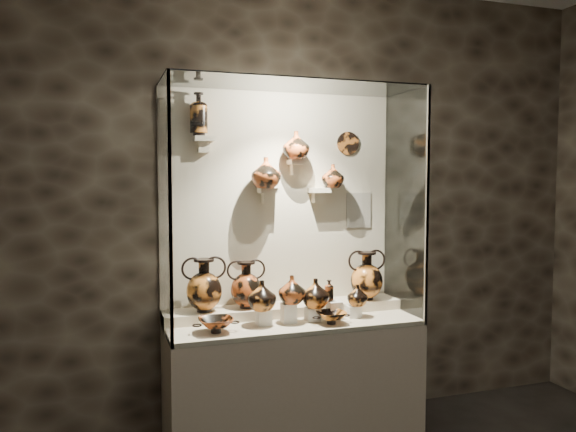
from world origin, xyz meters
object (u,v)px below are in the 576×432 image
at_px(jug_b, 292,290).
at_px(ovoid_vase_c, 333,176).
at_px(jug_e, 357,295).
at_px(amphora_mid, 246,285).
at_px(kylix_left, 216,324).
at_px(ovoid_vase_b, 296,145).
at_px(amphora_left, 204,285).
at_px(jug_a, 262,295).
at_px(lekythos_tall, 199,111).
at_px(amphora_right, 367,275).
at_px(lekythos_small, 329,289).
at_px(jug_c, 315,293).
at_px(kylix_right, 331,316).
at_px(ovoid_vase_a, 266,173).

height_order(jug_b, ovoid_vase_c, ovoid_vase_c).
xyz_separation_m(jug_b, jug_e, (0.48, 0.00, -0.07)).
height_order(amphora_mid, kylix_left, amphora_mid).
bearing_deg(ovoid_vase_b, amphora_left, 170.08).
xyz_separation_m(jug_a, ovoid_vase_b, (0.32, 0.26, 0.99)).
relative_size(jug_b, lekythos_tall, 0.58).
distance_m(amphora_right, jug_b, 0.68).
distance_m(lekythos_small, kylix_left, 0.82).
bearing_deg(jug_c, ovoid_vase_b, 95.81).
height_order(kylix_left, ovoid_vase_b, ovoid_vase_b).
bearing_deg(kylix_left, ovoid_vase_b, 41.74).
relative_size(jug_e, kylix_left, 0.52).
bearing_deg(kylix_right, jug_b, 142.14).
bearing_deg(kylix_right, jug_e, 9.28).
bearing_deg(jug_e, lekythos_small, -174.01).
bearing_deg(jug_a, ovoid_vase_a, 56.22).
distance_m(amphora_right, ovoid_vase_a, 1.06).
relative_size(amphora_left, lekythos_tall, 1.11).
bearing_deg(jug_e, ovoid_vase_a, 170.98).
xyz_separation_m(amphora_right, jug_b, (-0.65, -0.21, -0.02)).
relative_size(amphora_mid, amphora_right, 0.91).
bearing_deg(lekythos_tall, amphora_left, -91.40).
bearing_deg(kylix_left, ovoid_vase_c, 34.79).
bearing_deg(jug_b, amphora_right, 1.60).
bearing_deg(amphora_right, kylix_left, -169.38).
distance_m(amphora_left, kylix_left, 0.34).
height_order(amphora_left, amphora_right, amphora_left).
bearing_deg(jug_b, jug_c, -14.57).
height_order(amphora_mid, jug_b, amphora_mid).
bearing_deg(amphora_right, jug_b, -164.99).
distance_m(lekythos_small, ovoid_vase_c, 0.82).
bearing_deg(ovoid_vase_c, kylix_left, -174.59).
height_order(amphora_right, kylix_right, amphora_right).
xyz_separation_m(amphora_mid, lekythos_small, (0.53, -0.20, -0.03)).
height_order(amphora_right, jug_b, amphora_right).
distance_m(ovoid_vase_a, ovoid_vase_c, 0.51).
relative_size(ovoid_vase_b, ovoid_vase_c, 1.16).
relative_size(jug_a, kylix_right, 0.78).
relative_size(amphora_right, lekythos_small, 2.14).
bearing_deg(kylix_left, jug_c, 20.66).
height_order(amphora_right, jug_c, amphora_right).
bearing_deg(amphora_left, jug_e, -25.57).
xyz_separation_m(amphora_right, ovoid_vase_b, (-0.53, 0.05, 0.94)).
bearing_deg(ovoid_vase_b, jug_a, -155.32).
bearing_deg(amphora_mid, ovoid_vase_c, 23.09).
relative_size(jug_c, ovoid_vase_a, 0.92).
bearing_deg(kylix_right, amphora_left, 143.65).
bearing_deg(ovoid_vase_a, ovoid_vase_c, 24.82).
distance_m(jug_b, jug_c, 0.17).
height_order(jug_b, kylix_left, jug_b).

